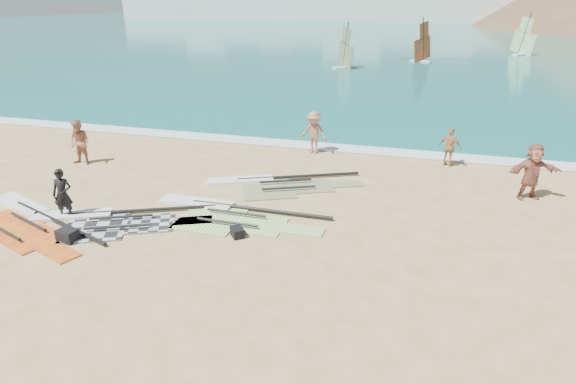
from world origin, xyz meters
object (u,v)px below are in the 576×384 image
(beachgoer_back, at_px, (450,147))
(person_wetsuit, at_px, (63,194))
(rig_grey, at_px, (107,220))
(gear_bag_near, at_px, (68,235))
(beachgoer_left, at_px, (80,143))
(beachgoer_mid, at_px, (314,133))
(rig_orange, at_px, (273,183))
(gear_bag_far, at_px, (237,232))
(beachgoer_right, at_px, (532,172))
(rig_green, at_px, (224,213))
(rig_red, at_px, (24,220))

(beachgoer_back, bearing_deg, person_wetsuit, 61.79)
(rig_grey, xyz_separation_m, gear_bag_near, (-0.25, -1.46, 0.13))
(beachgoer_left, relative_size, beachgoer_mid, 0.99)
(rig_grey, distance_m, rig_orange, 6.09)
(beachgoer_left, distance_m, beachgoer_back, 15.47)
(rig_orange, distance_m, beachgoer_mid, 4.46)
(gear_bag_near, xyz_separation_m, person_wetsuit, (-1.12, 1.30, 0.65))
(person_wetsuit, relative_size, beachgoer_back, 1.01)
(gear_bag_far, height_order, beachgoer_right, beachgoer_right)
(rig_green, distance_m, person_wetsuit, 5.07)
(rig_red, xyz_separation_m, person_wetsuit, (1.17, 0.56, 0.78))
(rig_grey, distance_m, gear_bag_near, 1.49)
(gear_bag_far, distance_m, beachgoer_right, 10.41)
(gear_bag_near, height_order, beachgoer_left, beachgoer_left)
(beachgoer_left, bearing_deg, beachgoer_back, 15.13)
(rig_red, bearing_deg, beachgoer_back, 56.21)
(rig_grey, xyz_separation_m, beachgoer_mid, (4.60, 8.88, 0.91))
(gear_bag_far, xyz_separation_m, beachgoer_left, (-8.84, 4.43, 0.81))
(rig_orange, xyz_separation_m, beachgoer_mid, (0.53, 4.34, 0.91))
(rig_orange, height_order, gear_bag_near, gear_bag_near)
(rig_green, xyz_separation_m, beachgoer_mid, (1.25, 7.36, 0.91))
(gear_bag_far, bearing_deg, beachgoer_back, 54.52)
(rig_orange, relative_size, person_wetsuit, 3.58)
(rig_green, relative_size, rig_orange, 1.01)
(rig_green, distance_m, gear_bag_near, 4.68)
(rig_grey, height_order, gear_bag_near, gear_bag_near)
(rig_orange, relative_size, beachgoer_mid, 3.09)
(rig_green, distance_m, gear_bag_far, 1.68)
(rig_red, xyz_separation_m, beachgoer_back, (12.99, 9.44, 0.77))
(rig_green, xyz_separation_m, beachgoer_back, (7.10, 7.20, 0.77))
(rig_orange, bearing_deg, gear_bag_near, -151.14)
(beachgoer_right, bearing_deg, gear_bag_far, -169.18)
(rig_green, relative_size, gear_bag_far, 12.87)
(beachgoer_left, bearing_deg, rig_green, -21.84)
(rig_green, height_order, person_wetsuit, person_wetsuit)
(beachgoer_left, height_order, beachgoer_right, beachgoer_right)
(beachgoer_left, xyz_separation_m, beachgoer_back, (14.92, 4.10, -0.13))
(beachgoer_back, bearing_deg, rig_grey, 64.73)
(rig_green, distance_m, rig_red, 6.30)
(rig_orange, height_order, gear_bag_far, gear_bag_far)
(rig_orange, relative_size, gear_bag_far, 12.72)
(rig_grey, relative_size, beachgoer_back, 3.56)
(gear_bag_far, bearing_deg, gear_bag_near, -160.46)
(rig_red, relative_size, beachgoer_left, 3.13)
(beachgoer_mid, bearing_deg, person_wetsuit, -115.05)
(gear_bag_near, height_order, beachgoer_mid, beachgoer_mid)
(rig_orange, distance_m, rig_red, 8.44)
(rig_grey, height_order, beachgoer_mid, beachgoer_mid)
(person_wetsuit, distance_m, beachgoer_back, 14.79)
(rig_green, distance_m, beachgoer_mid, 7.52)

